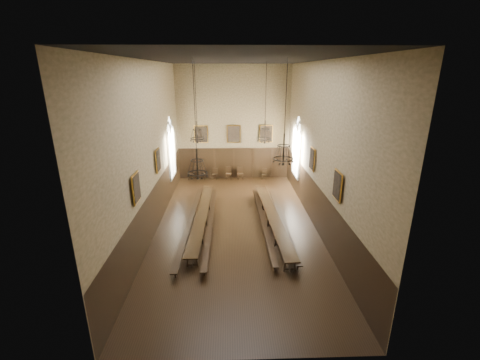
{
  "coord_description": "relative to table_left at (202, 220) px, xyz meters",
  "views": [
    {
      "loc": [
        -0.35,
        -16.58,
        8.45
      ],
      "look_at": [
        0.26,
        1.5,
        2.31
      ],
      "focal_mm": 24.0,
      "sensor_mm": 36.0,
      "label": 1
    }
  ],
  "objects": [
    {
      "name": "portrait_back_0",
      "position": [
        -0.63,
        8.68,
        3.34
      ],
      "size": [
        1.1,
        0.12,
        1.4
      ],
      "color": "gold",
      "rests_on": "wall_back"
    },
    {
      "name": "bench_left_outer",
      "position": [
        -0.65,
        -0.22,
        -0.07
      ],
      "size": [
        0.57,
        10.22,
        0.46
      ],
      "rotation": [
        0.0,
        0.0,
        -0.03
      ],
      "color": "black",
      "rests_on": "floor"
    },
    {
      "name": "chandelier_back_left",
      "position": [
        -0.3,
        2.37,
        4.55
      ],
      "size": [
        0.84,
        0.84,
        4.54
      ],
      "color": "black",
      "rests_on": "ceiling"
    },
    {
      "name": "ceiling",
      "position": [
        1.97,
        -0.2,
        8.65
      ],
      "size": [
        9.0,
        18.0,
        0.02
      ],
      "primitive_type": "cube",
      "color": "black",
      "rests_on": "ground"
    },
    {
      "name": "chair_3",
      "position": [
        1.52,
        8.33,
        -0.04
      ],
      "size": [
        0.46,
        0.46,
        1.04
      ],
      "rotation": [
        0.0,
        0.0,
        -0.01
      ],
      "color": "black",
      "rests_on": "floor"
    },
    {
      "name": "portrait_back_1",
      "position": [
        1.97,
        8.68,
        3.34
      ],
      "size": [
        1.1,
        0.12,
        1.4
      ],
      "color": "gold",
      "rests_on": "wall_back"
    },
    {
      "name": "portrait_right_1",
      "position": [
        6.35,
        -3.7,
        3.34
      ],
      "size": [
        0.12,
        1.0,
        1.3
      ],
      "color": "gold",
      "rests_on": "wall_right"
    },
    {
      "name": "bench_right_outer",
      "position": [
        4.59,
        -0.2,
        -0.09
      ],
      "size": [
        0.34,
        9.36,
        0.42
      ],
      "rotation": [
        0.0,
        0.0,
        0.01
      ],
      "color": "black",
      "rests_on": "floor"
    },
    {
      "name": "window_right",
      "position": [
        6.4,
        5.3,
        3.04
      ],
      "size": [
        0.2,
        2.2,
        4.6
      ],
      "primitive_type": null,
      "color": "white",
      "rests_on": "wall_right"
    },
    {
      "name": "bench_right_inner",
      "position": [
        3.49,
        -0.22,
        -0.09
      ],
      "size": [
        0.46,
        9.5,
        0.43
      ],
      "rotation": [
        0.0,
        0.0,
        0.02
      ],
      "color": "black",
      "rests_on": "floor"
    },
    {
      "name": "chair_2",
      "position": [
        0.38,
        8.37,
        -0.08
      ],
      "size": [
        0.46,
        0.46,
        0.91
      ],
      "rotation": [
        0.0,
        0.0,
        -0.16
      ],
      "color": "black",
      "rests_on": "floor"
    },
    {
      "name": "chair_1",
      "position": [
        -0.63,
        8.32,
        -0.07
      ],
      "size": [
        0.47,
        0.47,
        0.95
      ],
      "rotation": [
        0.0,
        0.0,
        0.12
      ],
      "color": "black",
      "rests_on": "floor"
    },
    {
      "name": "chandelier_back_right",
      "position": [
        3.8,
        2.7,
        4.45
      ],
      "size": [
        0.9,
        0.9,
        4.64
      ],
      "color": "black",
      "rests_on": "ceiling"
    },
    {
      "name": "portrait_left_1",
      "position": [
        -2.41,
        -3.7,
        3.34
      ],
      "size": [
        0.12,
        1.0,
        1.3
      ],
      "color": "gold",
      "rests_on": "wall_left"
    },
    {
      "name": "table_left",
      "position": [
        0.0,
        0.0,
        0.0
      ],
      "size": [
        0.91,
        9.23,
        0.72
      ],
      "rotation": [
        0.0,
        0.0,
        -0.03
      ],
      "color": "black",
      "rests_on": "floor"
    },
    {
      "name": "window_left",
      "position": [
        -2.46,
        5.3,
        3.04
      ],
      "size": [
        0.2,
        2.2,
        4.6
      ],
      "primitive_type": null,
      "color": "white",
      "rests_on": "wall_left"
    },
    {
      "name": "wall_right",
      "position": [
        6.48,
        -0.2,
        4.14
      ],
      "size": [
        0.02,
        18.0,
        9.0
      ],
      "primitive_type": "cube",
      "color": "#927D5A",
      "rests_on": "ground"
    },
    {
      "name": "chandelier_front_right",
      "position": [
        4.01,
        -3.07,
        4.68
      ],
      "size": [
        0.92,
        0.92,
        4.39
      ],
      "color": "black",
      "rests_on": "ceiling"
    },
    {
      "name": "chair_4",
      "position": [
        2.49,
        8.27,
        -0.05
      ],
      "size": [
        0.51,
        0.51,
        1.04
      ],
      "rotation": [
        0.0,
        0.0,
        0.11
      ],
      "color": "black",
      "rests_on": "floor"
    },
    {
      "name": "wall_back",
      "position": [
        1.97,
        8.81,
        4.14
      ],
      "size": [
        9.0,
        0.02,
        9.0
      ],
      "primitive_type": "cube",
      "color": "#927D5A",
      "rests_on": "ground"
    },
    {
      "name": "table_right",
      "position": [
        4.02,
        -0.26,
        0.02
      ],
      "size": [
        1.16,
        9.72,
        0.76
      ],
      "rotation": [
        0.0,
        0.0,
        0.05
      ],
      "color": "black",
      "rests_on": "floor"
    },
    {
      "name": "wall_front",
      "position": [
        1.97,
        -9.21,
        4.14
      ],
      "size": [
        9.0,
        0.02,
        9.0
      ],
      "primitive_type": "cube",
      "color": "#927D5A",
      "rests_on": "ground"
    },
    {
      "name": "chandelier_front_left",
      "position": [
        0.15,
        -2.78,
        4.01
      ],
      "size": [
        0.92,
        0.92,
        5.11
      ],
      "color": "black",
      "rests_on": "ceiling"
    },
    {
      "name": "portrait_right_0",
      "position": [
        6.35,
        0.8,
        3.34
      ],
      "size": [
        0.12,
        1.0,
        1.3
      ],
      "color": "gold",
      "rests_on": "wall_right"
    },
    {
      "name": "portrait_left_0",
      "position": [
        -2.41,
        0.8,
        3.34
      ],
      "size": [
        0.12,
        1.0,
        1.3
      ],
      "color": "gold",
      "rests_on": "wall_left"
    },
    {
      "name": "floor",
      "position": [
        1.97,
        -0.2,
        -0.37
      ],
      "size": [
        9.0,
        18.0,
        0.02
      ],
      "primitive_type": "cube",
      "color": "black",
      "rests_on": "ground"
    },
    {
      "name": "wall_left",
      "position": [
        -2.54,
        -0.2,
        4.14
      ],
      "size": [
        0.02,
        18.0,
        9.0
      ],
      "primitive_type": "cube",
      "color": "#927D5A",
      "rests_on": "ground"
    },
    {
      "name": "portrait_back_2",
      "position": [
        4.57,
        8.68,
        3.34
      ],
      "size": [
        1.1,
        0.12,
        1.4
      ],
      "color": "gold",
      "rests_on": "wall_back"
    },
    {
      "name": "chair_0",
      "position": [
        -1.52,
        8.34,
        -0.05
      ],
      "size": [
        0.55,
        0.55,
        1.03
      ],
      "rotation": [
        0.0,
        0.0,
        -0.24
      ],
      "color": "black",
      "rests_on": "floor"
    },
    {
      "name": "wainscot_panelling",
      "position": [
        1.97,
        -0.2,
        0.89
      ],
      "size": [
        9.0,
        18.0,
        2.5
      ],
      "primitive_type": null,
      "color": "black",
      "rests_on": "floor"
    },
    {
      "name": "bench_left_inner",
      "position": [
        0.49,
        -0.31,
        -0.08
      ],
      "size": [
        0.35,
        9.88,
        0.44
      ],
      "rotation": [
        0.0,
        0.0,
        -0.01
      ],
      "color": "black",
      "rests_on": "floor"
    },
    {
      "name": "chair_6",
      "position": [
        4.46,
        8.29,
        -0.09
      ],
      "size": [
        0.43,
        0.43,
        0.88
      ],
      "rotation": [
        0.0,
        0.0,
        -0.13
      ],
      "color": "black",
      "rests_on": "floor"
    }
  ]
}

